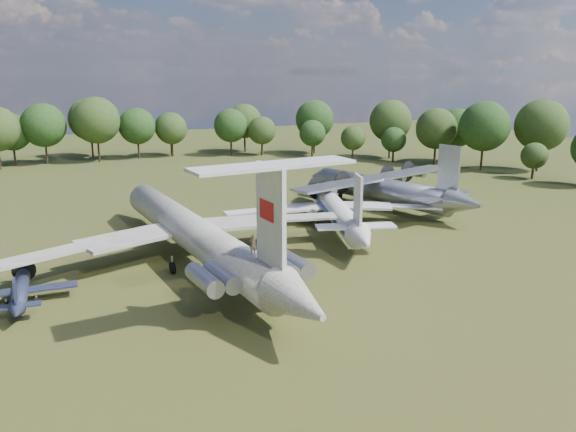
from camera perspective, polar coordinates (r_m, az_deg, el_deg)
name	(u,v)px	position (r m, az deg, el deg)	size (l,w,h in m)	color
ground	(180,259)	(67.77, -10.94, -4.28)	(300.00, 300.00, 0.00)	#223D14
il62_airliner	(193,240)	(65.24, -9.59, -2.37)	(44.06, 57.28, 5.62)	#B8B8B3
tu104_jet	(333,211)	(80.78, 4.64, 0.53)	(31.36, 41.82, 4.18)	silver
an12_transport	(381,193)	(91.98, 9.40, 2.34)	(33.64, 37.60, 4.95)	#A2A5AA
small_prop_west	(21,294)	(59.32, -25.51, -7.18)	(10.18, 13.88, 2.04)	black
person_on_il62	(253,244)	(50.23, -3.60, -2.88)	(0.66, 0.43, 1.81)	#98744D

